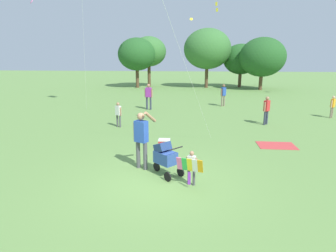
# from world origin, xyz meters

# --- Properties ---
(ground_plane) EXTENTS (120.00, 120.00, 0.00)m
(ground_plane) POSITION_xyz_m (0.00, 0.00, 0.00)
(ground_plane) COLOR #668E47
(treeline_distant) EXTENTS (17.79, 6.50, 6.44)m
(treeline_distant) POSITION_xyz_m (1.97, 24.92, 3.74)
(treeline_distant) COLOR brown
(treeline_distant) RESTS_ON ground
(child_with_butterfly_kite) EXTENTS (0.74, 0.43, 0.99)m
(child_with_butterfly_kite) POSITION_xyz_m (0.97, -0.13, 0.59)
(child_with_butterfly_kite) COLOR #4C4C51
(child_with_butterfly_kite) RESTS_ON ground
(person_adult_flyer) EXTENTS (0.72, 0.53, 1.90)m
(person_adult_flyer) POSITION_xyz_m (-0.60, 0.96, 1.09)
(person_adult_flyer) COLOR #4C4C51
(person_adult_flyer) RESTS_ON ground
(stroller) EXTENTS (1.00, 0.95, 1.03)m
(stroller) POSITION_xyz_m (0.19, 0.52, 0.61)
(stroller) COLOR black
(stroller) RESTS_ON ground
(person_red_shirt) EXTENTS (0.36, 0.28, 1.26)m
(person_red_shirt) POSITION_xyz_m (-2.75, 6.24, 0.74)
(person_red_shirt) COLOR #4C4C51
(person_red_shirt) RESTS_ON ground
(person_sitting_far) EXTENTS (0.38, 0.38, 1.56)m
(person_sitting_far) POSITION_xyz_m (3.06, 12.94, 0.92)
(person_sitting_far) COLOR #7F705B
(person_sitting_far) RESTS_ON ground
(person_couple_left) EXTENTS (0.36, 0.37, 1.48)m
(person_couple_left) POSITION_xyz_m (4.76, 7.47, 0.87)
(person_couple_left) COLOR #33384C
(person_couple_left) RESTS_ON ground
(person_kid_running) EXTENTS (0.31, 0.32, 1.28)m
(person_kid_running) POSITION_xyz_m (8.94, 9.53, 0.76)
(person_kid_running) COLOR #7F705B
(person_kid_running) RESTS_ON ground
(person_back_turned) EXTENTS (0.54, 0.30, 1.71)m
(person_back_turned) POSITION_xyz_m (-2.00, 11.17, 1.01)
(person_back_turned) COLOR #33384C
(person_back_turned) RESTS_ON ground
(picnic_blanket) EXTENTS (1.46, 1.01, 0.02)m
(picnic_blanket) POSITION_xyz_m (4.34, 3.80, 0.01)
(picnic_blanket) COLOR #CC3D3D
(picnic_blanket) RESTS_ON ground
(cooler_box) EXTENTS (0.45, 0.33, 0.35)m
(cooler_box) POSITION_xyz_m (-0.11, 3.11, 0.18)
(cooler_box) COLOR red
(cooler_box) RESTS_ON ground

